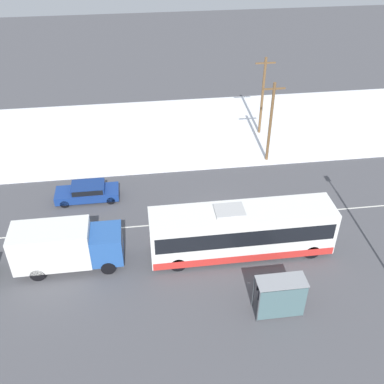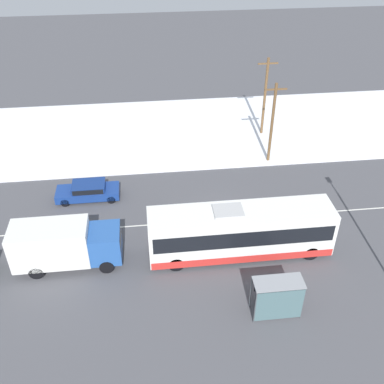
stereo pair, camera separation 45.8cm
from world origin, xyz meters
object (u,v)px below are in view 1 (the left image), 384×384
Objects in this scene: utility_pole_snowlot at (262,95)px; bus_shelter at (282,294)px; pedestrian_at_stop at (262,286)px; city_bus at (242,231)px; utility_pole_roadside at (271,122)px; sedan_car at (88,191)px; box_truck at (65,245)px.

bus_shelter is at bearing -101.72° from utility_pole_snowlot.
city_bus is at bearing 94.21° from pedestrian_at_stop.
utility_pole_roadside is at bearing -97.27° from utility_pole_snowlot.
city_bus is 12.43m from sedan_car.
utility_pole_roadside reaches higher than sedan_car.
box_truck is 19.15m from utility_pole_roadside.
box_truck is 0.90× the size of utility_pole_snowlot.
pedestrian_at_stop is (0.30, -4.13, -0.61)m from city_bus.
city_bus is at bearing 100.57° from bus_shelter.
box_truck is at bearing 179.00° from city_bus.
utility_pole_snowlot is (0.63, 4.94, 0.16)m from utility_pole_roadside.
box_truck reaches higher than sedan_car.
box_truck is at bearing 155.15° from bus_shelter.
city_bus is at bearing -108.77° from utility_pole_snowlot.
utility_pole_roadside is (3.77, 16.28, 2.01)m from bus_shelter.
city_bus is 5.43m from bus_shelter.
city_bus is at bearing -113.55° from utility_pole_roadside.
box_truck is 12.06m from pedestrian_at_stop.
pedestrian_at_stop is at bearing -85.79° from city_bus.
pedestrian_at_stop is 20.83m from utility_pole_snowlot.
pedestrian_at_stop is (10.40, -11.32, 0.39)m from sedan_car.
box_truck is 1.40× the size of sedan_car.
bus_shelter is (1.00, -5.34, -0.06)m from city_bus.
utility_pole_snowlot is at bearing 78.28° from bus_shelter.
box_truck is (-10.95, 0.19, -0.07)m from city_bus.
sedan_car is at bearing 144.56° from city_bus.
city_bus is 1.65× the size of utility_pole_roadside.
box_truck is 7.11m from sedan_car.
utility_pole_snowlot is (5.40, 15.88, 2.11)m from city_bus.
pedestrian_at_stop is 0.26× the size of utility_pole_roadside.
sedan_car is 18.04m from utility_pole_snowlot.
utility_pole_snowlot is at bearing 82.73° from utility_pole_roadside.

